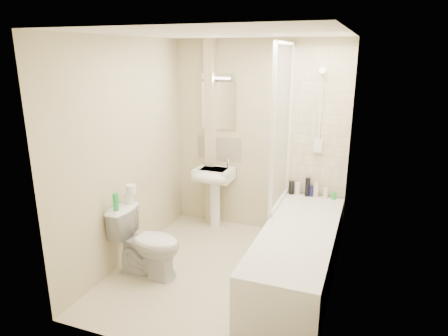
% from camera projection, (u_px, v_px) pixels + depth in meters
% --- Properties ---
extents(floor, '(2.50, 2.50, 0.00)m').
position_uv_depth(floor, '(223.00, 273.00, 4.21)').
color(floor, beige).
rests_on(floor, ground).
extents(wall_back, '(2.20, 0.02, 2.40)m').
position_uv_depth(wall_back, '(258.00, 138.00, 4.99)').
color(wall_back, beige).
rests_on(wall_back, ground).
extents(wall_left, '(0.02, 2.50, 2.40)m').
position_uv_depth(wall_left, '(126.00, 154.00, 4.25)').
color(wall_left, beige).
rests_on(wall_left, ground).
extents(wall_right, '(0.02, 2.50, 2.40)m').
position_uv_depth(wall_right, '(339.00, 175.00, 3.50)').
color(wall_right, beige).
rests_on(wall_right, ground).
extents(ceiling, '(2.20, 2.50, 0.02)m').
position_uv_depth(ceiling, '(222.00, 33.00, 3.54)').
color(ceiling, white).
rests_on(ceiling, wall_back).
extents(tile_back, '(0.70, 0.01, 1.75)m').
position_uv_depth(tile_back, '(320.00, 124.00, 4.67)').
color(tile_back, beige).
rests_on(tile_back, wall_back).
extents(tile_right, '(0.01, 2.10, 1.75)m').
position_uv_depth(tile_right, '(342.00, 146.00, 3.58)').
color(tile_right, beige).
rests_on(tile_right, wall_right).
extents(pipe_boxing, '(0.12, 0.12, 2.40)m').
position_uv_depth(pipe_boxing, '(211.00, 136.00, 5.15)').
color(pipe_boxing, beige).
rests_on(pipe_boxing, ground).
extents(splashback, '(0.60, 0.02, 0.30)m').
position_uv_depth(splashback, '(219.00, 148.00, 5.21)').
color(splashback, beige).
rests_on(splashback, wall_back).
extents(mirror, '(0.46, 0.01, 0.60)m').
position_uv_depth(mirror, '(219.00, 106.00, 5.05)').
color(mirror, white).
rests_on(mirror, wall_back).
extents(strip_light, '(0.42, 0.07, 0.07)m').
position_uv_depth(strip_light, '(218.00, 76.00, 4.93)').
color(strip_light, silver).
rests_on(strip_light, wall_back).
extents(bathtub, '(0.70, 2.10, 0.55)m').
position_uv_depth(bathtub, '(298.00, 254.00, 4.02)').
color(bathtub, white).
rests_on(bathtub, ground).
extents(shower_screen, '(0.04, 0.92, 1.80)m').
position_uv_depth(shower_screen, '(282.00, 127.00, 4.38)').
color(shower_screen, white).
rests_on(shower_screen, bathtub).
extents(shower_fixture, '(0.10, 0.16, 0.99)m').
position_uv_depth(shower_fixture, '(320.00, 115.00, 4.59)').
color(shower_fixture, white).
rests_on(shower_fixture, wall_back).
extents(pedestal_sink, '(0.47, 0.45, 0.92)m').
position_uv_depth(pedestal_sink, '(213.00, 181.00, 5.12)').
color(pedestal_sink, white).
rests_on(pedestal_sink, ground).
extents(bottle_black_a, '(0.06, 0.06, 0.17)m').
position_uv_depth(bottle_black_a, '(291.00, 188.00, 4.91)').
color(bottle_black_a, black).
rests_on(bottle_black_a, bathtub).
extents(bottle_white_a, '(0.06, 0.06, 0.15)m').
position_uv_depth(bottle_white_a, '(298.00, 189.00, 4.89)').
color(bottle_white_a, silver).
rests_on(bottle_white_a, bathtub).
extents(bottle_black_b, '(0.06, 0.06, 0.23)m').
position_uv_depth(bottle_black_b, '(308.00, 187.00, 4.84)').
color(bottle_black_b, black).
rests_on(bottle_black_b, bathtub).
extents(bottle_blue, '(0.04, 0.04, 0.13)m').
position_uv_depth(bottle_blue, '(311.00, 191.00, 4.84)').
color(bottle_blue, '#131250').
rests_on(bottle_blue, bathtub).
extents(bottle_cream, '(0.06, 0.06, 0.18)m').
position_uv_depth(bottle_cream, '(316.00, 190.00, 4.81)').
color(bottle_cream, beige).
rests_on(bottle_cream, bathtub).
extents(bottle_white_b, '(0.05, 0.05, 0.13)m').
position_uv_depth(bottle_white_b, '(326.00, 193.00, 4.78)').
color(bottle_white_b, silver).
rests_on(bottle_white_b, bathtub).
extents(bottle_green, '(0.06, 0.06, 0.09)m').
position_uv_depth(bottle_green, '(334.00, 196.00, 4.75)').
color(bottle_green, green).
rests_on(bottle_green, bathtub).
extents(toilet, '(0.41, 0.71, 0.72)m').
position_uv_depth(toilet, '(147.00, 242.00, 4.09)').
color(toilet, white).
rests_on(toilet, ground).
extents(toilet_roll_lower, '(0.10, 0.10, 0.11)m').
position_uv_depth(toilet_roll_lower, '(129.00, 198.00, 4.15)').
color(toilet_roll_lower, white).
rests_on(toilet_roll_lower, toilet).
extents(toilet_roll_upper, '(0.10, 0.10, 0.09)m').
position_uv_depth(toilet_roll_upper, '(131.00, 189.00, 4.12)').
color(toilet_roll_upper, white).
rests_on(toilet_roll_upper, toilet_roll_lower).
extents(green_bottle, '(0.06, 0.06, 0.18)m').
position_uv_depth(green_bottle, '(116.00, 202.00, 3.95)').
color(green_bottle, green).
rests_on(green_bottle, toilet).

